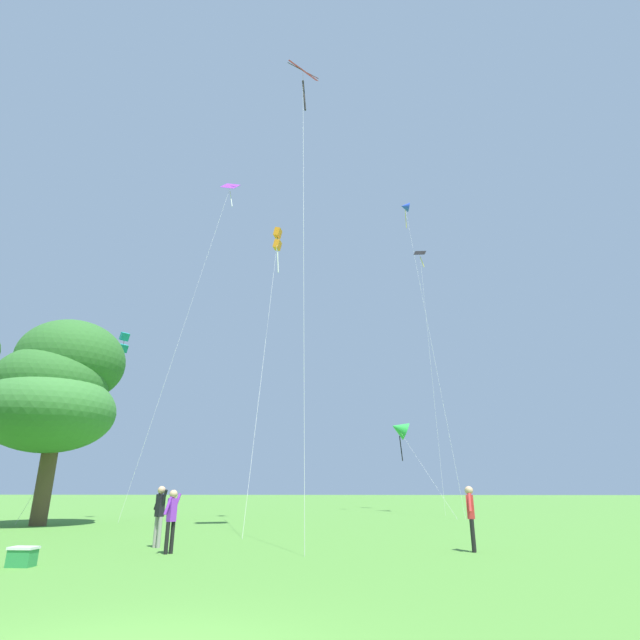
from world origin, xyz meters
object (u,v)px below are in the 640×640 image
object	(u,v)px
kite_teal_box	(123,344)
person_far_back	(471,512)
kite_black_large	(422,267)
person_near_tree	(160,510)
kite_red_high	(303,83)
tree_right_cluster	(57,388)
kite_purple_streamer	(227,199)
person_in_red_shirt	(172,515)
kite_green_small	(399,429)
kite_orange_box	(277,241)
picnic_cooler	(22,557)
kite_blue_delta	(405,208)

from	to	relation	value
kite_teal_box	person_far_back	size ratio (longest dim) A/B	6.51
kite_black_large	person_near_tree	distance (m)	38.33
person_far_back	kite_red_high	bearing A→B (deg)	141.91
kite_teal_box	tree_right_cluster	size ratio (longest dim) A/B	1.08
kite_teal_box	person_near_tree	distance (m)	19.83
kite_purple_streamer	person_in_red_shirt	bearing A→B (deg)	-75.77
kite_green_small	tree_right_cluster	world-z (taller)	tree_right_cluster
kite_orange_box	picnic_cooler	bearing A→B (deg)	-98.50
person_far_back	person_in_red_shirt	distance (m)	8.75
kite_orange_box	kite_green_small	distance (m)	19.99
person_in_red_shirt	picnic_cooler	bearing A→B (deg)	-132.76
person_far_back	kite_orange_box	bearing A→B (deg)	121.21
kite_green_small	person_far_back	distance (m)	28.74
kite_teal_box	kite_purple_streamer	xyz separation A→B (m)	(4.82, 5.33, 14.34)
kite_orange_box	kite_purple_streamer	world-z (taller)	kite_purple_streamer
kite_black_large	person_far_back	world-z (taller)	kite_black_large
tree_right_cluster	kite_blue_delta	bearing A→B (deg)	35.85
kite_red_high	person_in_red_shirt	xyz separation A→B (m)	(-2.96, -5.61, -20.96)
kite_teal_box	person_near_tree	bearing A→B (deg)	-57.35
kite_orange_box	picnic_cooler	xyz separation A→B (m)	(-2.68, -17.90, -17.67)
kite_teal_box	person_in_red_shirt	distance (m)	21.44
kite_green_small	kite_purple_streamer	xyz separation A→B (m)	(-14.30, -7.98, 18.60)
kite_blue_delta	person_far_back	xyz separation A→B (m)	(-1.53, -24.78, -25.52)
kite_blue_delta	person_near_tree	world-z (taller)	kite_blue_delta
kite_green_small	picnic_cooler	xyz separation A→B (m)	(-11.40, -32.01, -6.52)
kite_green_small	kite_red_high	world-z (taller)	kite_red_high
person_in_red_shirt	picnic_cooler	distance (m)	3.79
kite_teal_box	picnic_cooler	distance (m)	22.93
person_in_red_shirt	kite_green_small	bearing A→B (deg)	73.12
kite_orange_box	kite_green_small	world-z (taller)	kite_orange_box
person_near_tree	kite_blue_delta	bearing A→B (deg)	65.39
kite_black_large	person_near_tree	bearing A→B (deg)	-114.05
kite_green_small	kite_purple_streamer	size ratio (longest dim) A/B	0.41
person_in_red_shirt	tree_right_cluster	distance (m)	16.36
person_in_red_shirt	picnic_cooler	size ratio (longest dim) A/B	2.85
kite_teal_box	kite_black_large	xyz separation A→B (m)	(22.21, 14.53, 11.57)
kite_blue_delta	kite_black_large	bearing A→B (deg)	69.01
person_near_tree	picnic_cooler	xyz separation A→B (m)	(-1.55, -4.24, -0.87)
kite_orange_box	person_far_back	xyz separation A→B (m)	(8.52, -14.06, -16.80)
picnic_cooler	kite_blue_delta	bearing A→B (deg)	66.03
kite_purple_streamer	picnic_cooler	world-z (taller)	kite_purple_streamer
kite_teal_box	kite_blue_delta	size ratio (longest dim) A/B	0.43
kite_black_large	tree_right_cluster	bearing A→B (deg)	-139.04
kite_black_large	kite_red_high	bearing A→B (deg)	-109.90
kite_teal_box	kite_purple_streamer	size ratio (longest dim) A/B	0.43
kite_purple_streamer	kite_teal_box	bearing A→B (deg)	-132.09
kite_red_high	person_far_back	world-z (taller)	kite_red_high
kite_red_high	kite_black_large	bearing A→B (deg)	70.10
kite_teal_box	picnic_cooler	size ratio (longest dim) A/B	19.70
kite_black_large	kite_green_small	world-z (taller)	kite_black_large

